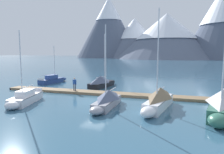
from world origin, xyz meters
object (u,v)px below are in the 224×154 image
(sailboat_far_berth, at_px, (158,99))
(sailboat_outer_slip, at_px, (222,104))
(sailboat_mid_dock_port, at_px, (102,81))
(person_on_dock, at_px, (75,83))
(sailboat_second_berth, at_px, (24,98))
(sailboat_mid_dock_starboard, at_px, (107,99))
(mooring_buoy_channel_marker, at_px, (224,105))
(sailboat_nearest_berth, at_px, (53,80))

(sailboat_far_berth, distance_m, sailboat_outer_slip, 5.20)
(sailboat_mid_dock_port, relative_size, person_on_dock, 4.80)
(sailboat_second_berth, height_order, sailboat_mid_dock_port, sailboat_mid_dock_port)
(sailboat_second_berth, xyz_separation_m, sailboat_far_berth, (13.23, 2.48, 0.36))
(sailboat_mid_dock_starboard, bearing_deg, mooring_buoy_channel_marker, 17.54)
(sailboat_mid_dock_port, bearing_deg, person_on_dock, -105.26)
(sailboat_nearest_berth, distance_m, mooring_buoy_channel_marker, 26.67)
(sailboat_nearest_berth, distance_m, sailboat_mid_dock_port, 9.71)
(sailboat_nearest_berth, bearing_deg, mooring_buoy_channel_marker, -19.37)
(sailboat_nearest_berth, relative_size, mooring_buoy_channel_marker, 10.95)
(sailboat_mid_dock_starboard, bearing_deg, sailboat_nearest_berth, 139.93)
(sailboat_second_berth, height_order, sailboat_mid_dock_starboard, sailboat_mid_dock_starboard)
(sailboat_nearest_berth, xyz_separation_m, sailboat_mid_dock_starboard, (14.52, -12.21, 0.25))
(sailboat_mid_dock_port, bearing_deg, sailboat_mid_dock_starboard, -66.13)
(sailboat_second_berth, xyz_separation_m, mooring_buoy_channel_marker, (19.12, 4.90, -0.30))
(sailboat_second_berth, bearing_deg, sailboat_mid_dock_port, 74.04)
(sailboat_second_berth, xyz_separation_m, sailboat_outer_slip, (18.39, 1.83, 0.45))
(sailboat_nearest_berth, xyz_separation_m, sailboat_outer_slip, (24.43, -11.91, 0.48))
(sailboat_mid_dock_port, distance_m, person_on_dock, 5.97)
(sailboat_mid_dock_starboard, distance_m, mooring_buoy_channel_marker, 11.18)
(sailboat_mid_dock_starboard, xyz_separation_m, person_on_dock, (-6.45, 5.28, 0.49))
(sailboat_nearest_berth, distance_m, sailboat_far_berth, 22.33)
(sailboat_outer_slip, relative_size, mooring_buoy_channel_marker, 12.71)
(sailboat_mid_dock_port, height_order, person_on_dock, sailboat_mid_dock_port)
(sailboat_outer_slip, relative_size, person_on_dock, 4.41)
(sailboat_nearest_berth, relative_size, sailboat_far_berth, 0.71)
(sailboat_second_berth, distance_m, mooring_buoy_channel_marker, 19.74)
(mooring_buoy_channel_marker, bearing_deg, sailboat_outer_slip, -103.34)
(sailboat_second_berth, height_order, person_on_dock, sailboat_second_berth)
(sailboat_nearest_berth, xyz_separation_m, sailboat_far_berth, (19.28, -11.27, 0.39))
(sailboat_mid_dock_port, bearing_deg, sailboat_nearest_berth, 172.97)
(sailboat_second_berth, bearing_deg, sailboat_mid_dock_starboard, 10.26)
(sailboat_far_berth, bearing_deg, mooring_buoy_channel_marker, 22.36)
(sailboat_mid_dock_starboard, bearing_deg, sailboat_mid_dock_port, 113.87)
(sailboat_far_berth, distance_m, person_on_dock, 12.02)
(sailboat_far_berth, distance_m, mooring_buoy_channel_marker, 6.40)
(person_on_dock, distance_m, mooring_buoy_channel_marker, 17.23)
(sailboat_mid_dock_port, distance_m, sailboat_mid_dock_starboard, 12.05)
(sailboat_nearest_berth, bearing_deg, sailboat_outer_slip, -25.99)
(sailboat_far_berth, bearing_deg, sailboat_outer_slip, -7.12)
(sailboat_nearest_berth, bearing_deg, sailboat_second_berth, -66.26)
(sailboat_mid_dock_starboard, bearing_deg, person_on_dock, 140.70)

